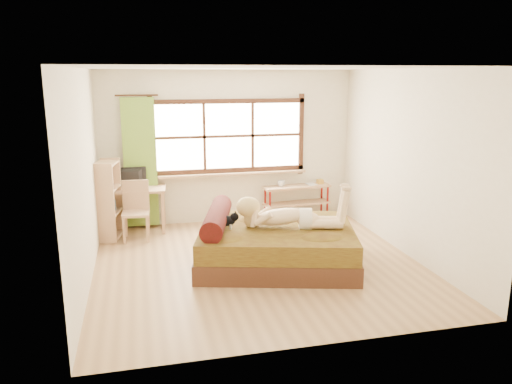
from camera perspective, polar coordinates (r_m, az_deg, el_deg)
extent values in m
plane|color=#9E754C|center=(7.14, 0.22, -8.23)|extent=(4.50, 4.50, 0.00)
plane|color=white|center=(6.64, 0.25, 13.99)|extent=(4.50, 4.50, 0.00)
plane|color=silver|center=(8.93, -3.15, 5.13)|extent=(4.50, 0.00, 4.50)
plane|color=silver|center=(4.66, 6.71, -2.66)|extent=(4.50, 0.00, 4.50)
plane|color=silver|center=(6.62, -19.08, 1.49)|extent=(0.00, 4.50, 4.50)
plane|color=silver|center=(7.60, 16.99, 3.10)|extent=(0.00, 4.50, 4.50)
cube|color=#FFEDBF|center=(8.90, -3.16, 6.40)|extent=(2.60, 0.01, 1.30)
cube|color=tan|center=(8.94, -3.02, 2.08)|extent=(2.80, 0.16, 0.04)
cube|color=#4B8424|center=(8.71, -13.09, 3.26)|extent=(0.55, 0.10, 2.20)
cube|color=#341C0F|center=(7.13, 2.37, -7.10)|extent=(2.53, 2.22, 0.27)
cube|color=#3E230E|center=(7.04, 2.39, -5.05)|extent=(2.47, 2.18, 0.27)
cylinder|color=black|center=(7.00, -4.49, -2.92)|extent=(0.67, 1.49, 0.30)
cube|color=tan|center=(8.62, -14.34, 0.26)|extent=(1.24, 0.64, 0.04)
cube|color=tan|center=(8.56, -18.02, -2.64)|extent=(0.05, 0.05, 0.73)
cube|color=tan|center=(8.46, -10.58, -2.39)|extent=(0.05, 0.05, 0.73)
cube|color=tan|center=(8.99, -17.61, -1.87)|extent=(0.05, 0.05, 0.73)
cube|color=tan|center=(8.89, -10.53, -1.62)|extent=(0.05, 0.05, 0.73)
imported|color=black|center=(8.63, -14.41, 1.58)|extent=(0.60, 0.12, 0.34)
cube|color=tan|center=(8.25, -13.57, -2.37)|extent=(0.45, 0.45, 0.04)
cube|color=tan|center=(8.37, -13.58, -0.29)|extent=(0.42, 0.07, 0.48)
cube|color=tan|center=(8.16, -14.84, -4.32)|extent=(0.04, 0.04, 0.42)
cube|color=tan|center=(8.13, -12.30, -4.24)|extent=(0.04, 0.04, 0.42)
cube|color=tan|center=(8.50, -14.62, -3.58)|extent=(0.04, 0.04, 0.42)
cube|color=tan|center=(8.48, -12.18, -3.50)|extent=(0.04, 0.04, 0.42)
cube|color=tan|center=(9.19, 4.69, 0.62)|extent=(1.28, 0.43, 0.04)
cube|color=tan|center=(9.27, 4.65, -1.27)|extent=(1.28, 0.43, 0.03)
cylinder|color=maroon|center=(8.94, 1.60, -1.64)|extent=(0.04, 0.04, 0.63)
cylinder|color=maroon|center=(9.39, 8.17, -1.03)|extent=(0.04, 0.04, 0.63)
cylinder|color=maroon|center=(9.17, 1.05, -1.25)|extent=(0.04, 0.04, 0.63)
cylinder|color=maroon|center=(9.61, 7.50, -0.68)|extent=(0.04, 0.04, 0.63)
cube|color=#BC8F2F|center=(9.37, 7.33, 1.19)|extent=(0.11, 0.11, 0.08)
imported|color=gray|center=(9.09, 2.90, 0.98)|extent=(0.15, 0.15, 0.11)
imported|color=gray|center=(9.25, 5.87, 0.86)|extent=(0.18, 0.23, 0.02)
cube|color=tan|center=(8.51, -16.25, -4.80)|extent=(0.41, 0.57, 0.03)
cube|color=tan|center=(8.40, -16.43, -2.20)|extent=(0.41, 0.57, 0.03)
cube|color=tan|center=(8.30, -16.61, 0.45)|extent=(0.41, 0.57, 0.03)
cube|color=tan|center=(8.23, -16.79, 3.16)|extent=(0.41, 0.57, 0.03)
cube|color=tan|center=(8.10, -16.95, -1.34)|extent=(0.32, 0.09, 1.28)
cube|color=tan|center=(8.60, -16.11, -0.45)|extent=(0.32, 0.09, 1.28)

